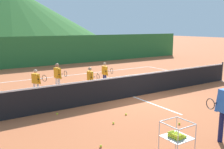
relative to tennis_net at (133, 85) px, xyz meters
name	(u,v)px	position (x,y,z in m)	size (l,w,h in m)	color
ground_plane	(133,97)	(0.00, 0.00, -0.50)	(120.00, 120.00, 0.00)	#BC6038
line_baseline_far	(74,75)	(0.00, 6.12, -0.50)	(12.36, 0.08, 0.01)	white
line_sideline_east	(220,81)	(6.18, 0.00, -0.50)	(0.08, 12.16, 0.01)	white
line_service_center	(133,97)	(0.00, 0.00, -0.50)	(0.08, 5.52, 0.01)	white
tennis_net	(133,85)	(0.00, 0.00, 0.00)	(12.63, 0.08, 1.05)	#333338
student_0	(36,80)	(-3.51, 2.29, 0.22)	(0.57, 0.50, 1.20)	silver
student_1	(58,75)	(-2.41, 2.60, 0.31)	(0.45, 0.62, 1.34)	silver
student_2	(90,78)	(-1.31, 1.46, 0.24)	(0.41, 0.63, 1.22)	navy
student_3	(105,72)	(0.01, 2.37, 0.24)	(0.41, 0.63, 1.23)	navy
ball_cart	(177,136)	(-2.45, -4.76, 0.09)	(0.58, 0.58, 0.90)	#B7B7BC
tennis_ball_0	(113,123)	(-2.45, -2.18, -0.47)	(0.07, 0.07, 0.07)	yellow
tennis_ball_2	(57,114)	(-3.61, -0.41, -0.47)	(0.07, 0.07, 0.07)	yellow
tennis_ball_3	(126,114)	(-1.65, -1.73, -0.47)	(0.07, 0.07, 0.07)	yellow
tennis_ball_4	(179,124)	(-0.76, -3.33, -0.47)	(0.07, 0.07, 0.07)	yellow
tennis_ball_6	(101,146)	(-3.57, -3.31, -0.47)	(0.07, 0.07, 0.07)	yellow
windscreen_fence	(49,51)	(0.00, 10.81, 0.65)	(27.19, 0.08, 2.31)	#286B33
hill_2	(10,11)	(10.76, 76.74, 7.22)	(54.68, 54.68, 15.45)	#2D6628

